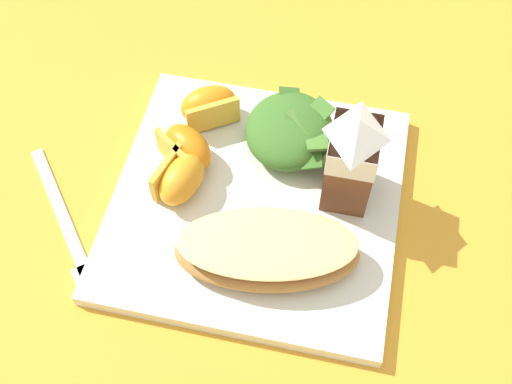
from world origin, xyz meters
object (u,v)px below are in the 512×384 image
green_salad_pile (290,130)px  milk_carton (352,155)px  white_plate (256,202)px  cheesy_pizza_bread (267,250)px  orange_wedge_middle (187,148)px  metal_fork (69,231)px  orange_wedge_rear (180,178)px  orange_wedge_front (209,106)px

green_salad_pile → milk_carton: milk_carton is taller
white_plate → cheesy_pizza_bread: size_ratio=1.54×
white_plate → orange_wedge_middle: (-0.03, -0.08, 0.03)m
metal_fork → orange_wedge_rear: bearing=121.9°
green_salad_pile → orange_wedge_rear: bearing=-49.1°
orange_wedge_rear → metal_fork: 0.12m
orange_wedge_rear → metal_fork: (0.06, -0.10, -0.03)m
milk_carton → orange_wedge_front: 0.17m
cheesy_pizza_bread → orange_wedge_rear: size_ratio=2.69×
white_plate → orange_wedge_middle: orange_wedge_middle is taller
cheesy_pizza_bread → green_salad_pile: (-0.14, -0.00, 0.00)m
orange_wedge_middle → milk_carton: bearing=88.9°
milk_carton → metal_fork: milk_carton is taller
white_plate → green_salad_pile: (-0.07, 0.02, 0.03)m
white_plate → orange_wedge_middle: size_ratio=4.03×
milk_carton → orange_wedge_rear: size_ratio=1.63×
orange_wedge_middle → orange_wedge_rear: (0.04, 0.00, 0.00)m
white_plate → metal_fork: 0.19m
white_plate → green_salad_pile: size_ratio=2.80×
cheesy_pizza_bread → orange_wedge_rear: 0.11m
orange_wedge_rear → milk_carton: bearing=101.8°
milk_carton → cheesy_pizza_bread: bearing=-33.5°
cheesy_pizza_bread → orange_wedge_middle: size_ratio=2.62×
metal_fork → green_salad_pile: bearing=126.5°
cheesy_pizza_bread → orange_wedge_front: orange_wedge_front is taller
milk_carton → orange_wedge_middle: milk_carton is taller
green_salad_pile → white_plate: bearing=-14.6°
metal_fork → orange_wedge_middle: bearing=135.8°
white_plate → orange_wedge_front: orange_wedge_front is taller
orange_wedge_rear → cheesy_pizza_bread: bearing=59.3°
green_salad_pile → milk_carton: bearing=53.9°
milk_carton → orange_wedge_rear: bearing=-78.2°
cheesy_pizza_bread → metal_fork: 0.20m
metal_fork → cheesy_pizza_bread: bearing=91.1°
cheesy_pizza_bread → white_plate: bearing=-159.5°
green_salad_pile → orange_wedge_front: (-0.01, -0.09, -0.00)m
orange_wedge_middle → metal_fork: orange_wedge_middle is taller
milk_carton → orange_wedge_rear: (0.03, -0.16, -0.04)m
cheesy_pizza_bread → orange_wedge_middle: 0.14m
cheesy_pizza_bread → green_salad_pile: 0.14m
milk_carton → metal_fork: (0.10, -0.26, -0.07)m
orange_wedge_rear → green_salad_pile: bearing=130.9°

